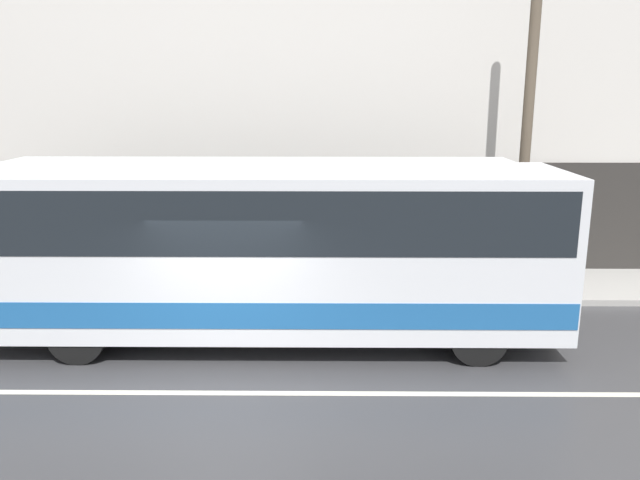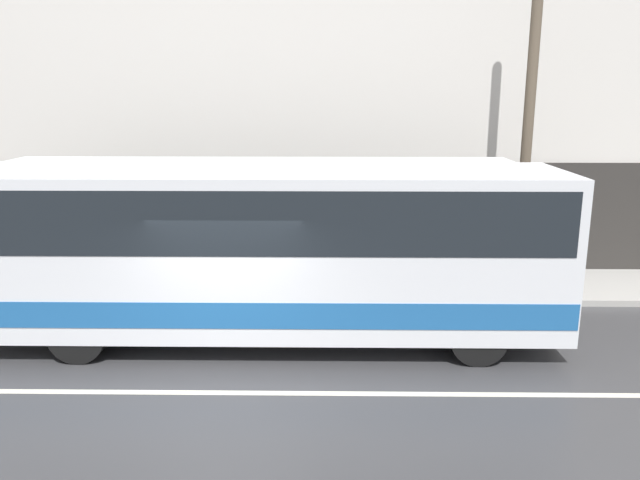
{
  "view_description": "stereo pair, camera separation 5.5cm",
  "coord_description": "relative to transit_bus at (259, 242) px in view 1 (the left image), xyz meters",
  "views": [
    {
      "loc": [
        1.61,
        -8.69,
        4.5
      ],
      "look_at": [
        1.51,
        2.17,
        1.89
      ],
      "focal_mm": 35.0,
      "sensor_mm": 36.0,
      "label": 1
    },
    {
      "loc": [
        1.67,
        -8.69,
        4.5
      ],
      "look_at": [
        1.51,
        2.17,
        1.89
      ],
      "focal_mm": 35.0,
      "sensor_mm": 36.0,
      "label": 2
    }
  ],
  "objects": [
    {
      "name": "ground_plane",
      "position": [
        -0.41,
        -2.17,
        -1.84
      ],
      "size": [
        60.0,
        60.0,
        0.0
      ],
      "primitive_type": "plane",
      "color": "#38383A"
    },
    {
      "name": "sidewalk",
      "position": [
        -0.41,
        3.07,
        -1.77
      ],
      "size": [
        60.0,
        2.47,
        0.14
      ],
      "color": "#A09E99",
      "rests_on": "ground_plane"
    },
    {
      "name": "building_facade",
      "position": [
        -0.41,
        4.44,
        3.67
      ],
      "size": [
        60.0,
        0.35,
        11.42
      ],
      "color": "silver",
      "rests_on": "ground_plane"
    },
    {
      "name": "lane_stripe",
      "position": [
        -0.41,
        -2.17,
        -1.84
      ],
      "size": [
        54.0,
        0.14,
        0.01
      ],
      "color": "beige",
      "rests_on": "ground_plane"
    },
    {
      "name": "transit_bus",
      "position": [
        0.0,
        0.0,
        0.0
      ],
      "size": [
        10.76,
        2.49,
        3.27
      ],
      "color": "silver",
      "rests_on": "ground_plane"
    },
    {
      "name": "utility_pole_near",
      "position": [
        5.46,
        2.56,
        2.03
      ],
      "size": [
        0.23,
        0.23,
        7.47
      ],
      "color": "brown",
      "rests_on": "sidewalk"
    },
    {
      "name": "pedestrian_waiting",
      "position": [
        -2.71,
        2.37,
        -0.87
      ],
      "size": [
        0.36,
        0.36,
        1.77
      ],
      "color": "#1E5933",
      "rests_on": "sidewalk"
    }
  ]
}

